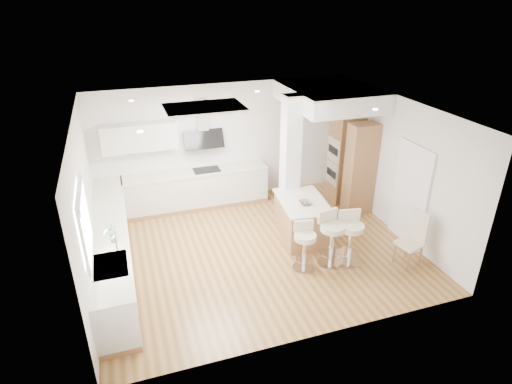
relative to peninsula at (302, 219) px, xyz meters
name	(u,v)px	position (x,y,z in m)	size (l,w,h in m)	color
ground	(257,249)	(-1.02, -0.17, -0.42)	(6.00, 6.00, 0.00)	#A7763E
ceiling	(257,249)	(-1.02, -0.17, -0.42)	(6.00, 5.00, 0.02)	white
wall_back	(224,143)	(-1.02, 2.33, 0.98)	(6.00, 0.04, 2.80)	white
wall_left	(85,209)	(-4.02, -0.17, 0.98)	(0.04, 5.00, 2.80)	white
wall_right	(396,166)	(1.98, -0.17, 0.98)	(0.04, 5.00, 2.80)	white
skylight	(205,108)	(-1.81, 0.43, 2.35)	(4.10, 2.10, 0.06)	white
window_left	(84,219)	(-3.97, -1.07, 1.27)	(0.06, 1.28, 1.07)	white
doorway_right	(410,196)	(1.95, -0.77, 0.58)	(0.05, 1.00, 2.10)	#413B33
counter_left	(112,247)	(-3.72, 0.06, 0.04)	(0.63, 4.50, 1.35)	#A57246
counter_back	(189,180)	(-1.93, 2.05, 0.27)	(3.62, 0.63, 2.50)	#A57246
pillar	(290,161)	(0.03, 0.78, 0.98)	(0.35, 0.35, 2.80)	white
soffit	(329,96)	(1.08, 1.23, 2.18)	(1.78, 2.20, 0.40)	white
oven_column	(350,163)	(1.66, 1.05, 0.63)	(0.63, 1.21, 2.10)	#A57246
peninsula	(302,219)	(0.00, 0.00, 0.00)	(1.05, 1.46, 0.90)	#A57246
bar_stool_a	(305,244)	(-0.41, -1.04, 0.10)	(0.49, 0.49, 0.93)	silver
bar_stool_b	(331,236)	(0.12, -1.05, 0.18)	(0.56, 0.56, 1.07)	silver
bar_stool_c	(350,235)	(0.47, -1.13, 0.17)	(0.55, 0.55, 1.05)	silver
dining_chair	(414,236)	(1.58, -1.50, 0.15)	(0.50, 0.50, 1.06)	beige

